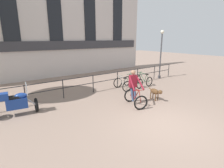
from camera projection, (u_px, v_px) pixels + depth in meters
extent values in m
plane|color=gray|center=(165.00, 125.00, 6.60)|extent=(60.00, 60.00, 0.00)
cylinder|color=#232326|center=(25.00, 96.00, 8.27)|extent=(0.05, 0.05, 1.05)
cylinder|color=#232326|center=(63.00, 89.00, 9.37)|extent=(0.05, 0.05, 1.05)
cylinder|color=#232326|center=(93.00, 84.00, 10.47)|extent=(0.05, 0.05, 1.05)
cylinder|color=#232326|center=(117.00, 79.00, 11.56)|extent=(0.05, 0.05, 1.05)
cylinder|color=#232326|center=(137.00, 76.00, 12.66)|extent=(0.05, 0.05, 1.05)
cylinder|color=#232326|center=(154.00, 73.00, 13.76)|extent=(0.05, 0.05, 1.05)
cylinder|color=#232326|center=(169.00, 70.00, 14.86)|extent=(0.05, 0.05, 1.05)
cylinder|color=#232326|center=(93.00, 76.00, 10.34)|extent=(15.00, 0.04, 0.04)
cylinder|color=#232326|center=(93.00, 83.00, 10.45)|extent=(15.00, 0.04, 0.04)
cube|color=beige|center=(53.00, 12.00, 13.76)|extent=(18.00, 0.60, 10.26)
cube|color=#333338|center=(57.00, 45.00, 14.12)|extent=(17.10, 0.12, 0.70)
cube|color=black|center=(54.00, 5.00, 13.37)|extent=(1.10, 0.06, 5.75)
cube|color=black|center=(90.00, 9.00, 15.22)|extent=(1.10, 0.06, 5.75)
cube|color=black|center=(118.00, 12.00, 17.06)|extent=(1.10, 0.06, 5.75)
torus|color=black|center=(141.00, 103.00, 7.89)|extent=(0.67, 0.28, 0.68)
torus|color=black|center=(130.00, 95.00, 8.90)|extent=(0.67, 0.28, 0.68)
cylinder|color=maroon|center=(137.00, 95.00, 8.22)|extent=(0.19, 0.48, 0.60)
cylinder|color=maroon|center=(133.00, 94.00, 8.53)|extent=(0.11, 0.23, 0.52)
cylinder|color=maroon|center=(136.00, 89.00, 8.25)|extent=(0.24, 0.64, 0.10)
cylinder|color=maroon|center=(132.00, 97.00, 8.70)|extent=(0.16, 0.43, 0.08)
cylinder|color=maroon|center=(132.00, 92.00, 8.73)|extent=(0.11, 0.26, 0.47)
cylinder|color=maroon|center=(140.00, 97.00, 7.92)|extent=(0.10, 0.22, 0.54)
cylinder|color=maroon|center=(139.00, 90.00, 7.94)|extent=(0.47, 0.18, 0.03)
cube|color=black|center=(133.00, 88.00, 8.55)|extent=(0.19, 0.27, 0.05)
cube|color=maroon|center=(133.00, 81.00, 8.47)|extent=(0.41, 0.32, 0.60)
sphere|color=#A87A5B|center=(133.00, 72.00, 8.36)|extent=(0.22, 0.22, 0.22)
cylinder|color=maroon|center=(132.00, 83.00, 8.11)|extent=(0.35, 0.69, 0.60)
cylinder|color=maroon|center=(140.00, 83.00, 8.24)|extent=(0.24, 0.71, 0.60)
cylinder|color=#384766|center=(132.00, 94.00, 8.52)|extent=(0.17, 0.32, 0.69)
cylinder|color=#384766|center=(135.00, 93.00, 8.55)|extent=(0.22, 0.32, 0.58)
ellipsoid|color=brown|center=(155.00, 91.00, 9.19)|extent=(0.34, 0.64, 0.29)
cylinder|color=brown|center=(158.00, 92.00, 8.98)|extent=(0.18, 0.18, 0.17)
sphere|color=brown|center=(160.00, 92.00, 8.81)|extent=(0.21, 0.21, 0.21)
cone|color=brown|center=(162.00, 93.00, 8.73)|extent=(0.14, 0.15, 0.12)
cylinder|color=brown|center=(150.00, 89.00, 9.49)|extent=(0.08, 0.20, 0.11)
cylinder|color=brown|center=(156.00, 97.00, 9.06)|extent=(0.06, 0.06, 0.40)
cylinder|color=brown|center=(158.00, 97.00, 9.13)|extent=(0.06, 0.06, 0.40)
cylinder|color=brown|center=(151.00, 95.00, 9.39)|extent=(0.06, 0.06, 0.40)
cylinder|color=brown|center=(153.00, 95.00, 9.46)|extent=(0.06, 0.06, 0.40)
torus|color=black|center=(36.00, 105.00, 7.72)|extent=(0.20, 0.63, 0.62)
cube|color=navy|center=(17.00, 103.00, 7.31)|extent=(0.85, 0.50, 0.44)
ellipsoid|color=navy|center=(21.00, 96.00, 7.32)|extent=(0.52, 0.38, 0.24)
cube|color=black|center=(13.00, 97.00, 7.19)|extent=(0.59, 0.37, 0.10)
cylinder|color=#B2B2B7|center=(31.00, 102.00, 7.58)|extent=(0.42, 0.11, 0.41)
cube|color=silver|center=(26.00, 89.00, 7.37)|extent=(0.09, 0.44, 0.50)
cube|color=navy|center=(4.00, 97.00, 7.01)|extent=(0.36, 0.40, 0.28)
torus|color=black|center=(118.00, 83.00, 11.48)|extent=(0.66, 0.15, 0.66)
torus|color=black|center=(127.00, 86.00, 10.60)|extent=(0.66, 0.15, 0.66)
cylinder|color=#9E998E|center=(121.00, 81.00, 11.07)|extent=(0.09, 0.47, 0.58)
cylinder|color=#9E998E|center=(124.00, 82.00, 10.82)|extent=(0.06, 0.22, 0.51)
cylinder|color=#9E998E|center=(122.00, 77.00, 10.93)|extent=(0.11, 0.63, 0.10)
cylinder|color=#9E998E|center=(125.00, 86.00, 10.78)|extent=(0.08, 0.42, 0.07)
cylinder|color=#9E998E|center=(126.00, 82.00, 10.64)|extent=(0.05, 0.25, 0.46)
cylinder|color=#9E998E|center=(119.00, 79.00, 11.33)|extent=(0.05, 0.21, 0.52)
cylinder|color=#9E998E|center=(119.00, 76.00, 11.19)|extent=(0.48, 0.09, 0.03)
cube|color=black|center=(125.00, 78.00, 10.67)|extent=(0.15, 0.25, 0.05)
torus|color=black|center=(127.00, 81.00, 11.96)|extent=(0.66, 0.15, 0.66)
torus|color=black|center=(140.00, 84.00, 11.24)|extent=(0.66, 0.15, 0.66)
cylinder|color=#194C2D|center=(132.00, 79.00, 11.62)|extent=(0.09, 0.47, 0.58)
cylinder|color=#194C2D|center=(136.00, 80.00, 11.41)|extent=(0.06, 0.22, 0.51)
cylinder|color=#194C2D|center=(133.00, 75.00, 11.49)|extent=(0.12, 0.63, 0.10)
cylinder|color=#194C2D|center=(137.00, 83.00, 11.39)|extent=(0.08, 0.42, 0.07)
cylinder|color=#194C2D|center=(138.00, 80.00, 11.26)|extent=(0.06, 0.25, 0.46)
cylinder|color=#194C2D|center=(128.00, 77.00, 11.83)|extent=(0.05, 0.21, 0.52)
cylinder|color=#194C2D|center=(129.00, 74.00, 11.70)|extent=(0.48, 0.09, 0.03)
cube|color=black|center=(137.00, 76.00, 11.28)|extent=(0.15, 0.25, 0.05)
torus|color=black|center=(137.00, 79.00, 12.55)|extent=(0.66, 0.10, 0.66)
torus|color=black|center=(149.00, 82.00, 11.78)|extent=(0.66, 0.10, 0.66)
cylinder|color=#194C2D|center=(142.00, 77.00, 12.19)|extent=(0.06, 0.47, 0.58)
cylinder|color=#194C2D|center=(146.00, 78.00, 11.97)|extent=(0.04, 0.22, 0.51)
cylinder|color=#194C2D|center=(143.00, 73.00, 12.06)|extent=(0.07, 0.63, 0.10)
cylinder|color=#194C2D|center=(147.00, 81.00, 11.94)|extent=(0.05, 0.42, 0.07)
cylinder|color=#194C2D|center=(148.00, 78.00, 11.81)|extent=(0.04, 0.25, 0.46)
cylinder|color=#194C2D|center=(139.00, 76.00, 12.42)|extent=(0.04, 0.21, 0.52)
cylinder|color=#194C2D|center=(140.00, 72.00, 12.28)|extent=(0.48, 0.05, 0.03)
cube|color=black|center=(147.00, 74.00, 11.83)|extent=(0.13, 0.25, 0.05)
cylinder|color=#424247|center=(159.00, 77.00, 14.29)|extent=(0.22, 0.22, 0.20)
cylinder|color=#424247|center=(161.00, 56.00, 13.87)|extent=(0.10, 0.10, 3.52)
sphere|color=silver|center=(162.00, 32.00, 13.39)|extent=(0.28, 0.28, 0.28)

